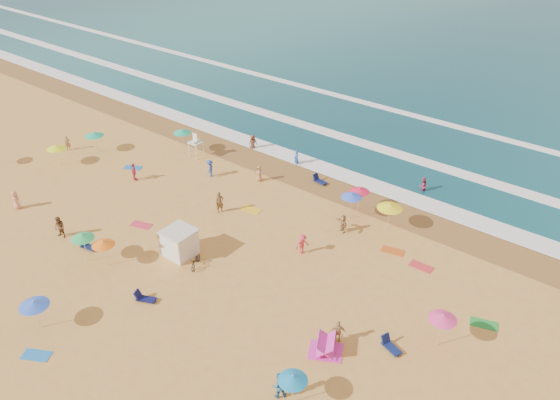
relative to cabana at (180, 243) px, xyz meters
The scene contains 13 objects.
ground 3.49m from the cabana, 54.14° to the left, with size 220.00×220.00×0.00m, color gold.
ocean 86.73m from the cabana, 88.71° to the left, with size 220.00×140.00×0.18m, color #0C4756.
wet_sand 15.36m from the cabana, 82.67° to the left, with size 220.00×220.00×0.00m, color olive.
surf_foam 24.12m from the cabana, 85.35° to the left, with size 200.00×18.70×0.05m.
cabana is the anchor object (origin of this frame).
cabana_roof 1.06m from the cabana, ahead, with size 2.20×2.20×0.12m, color silver.
bicycle 2.00m from the cabana, ahead, with size 0.60×1.73×0.91m, color black.
lifeguard_stand 16.06m from the cabana, 131.33° to the left, with size 1.20×1.20×2.10m, color white, non-canonical shape.
beach_umbrellas 3.69m from the cabana, 66.96° to the left, with size 53.70×26.04×0.80m.
loungers 10.04m from the cabana, ahead, with size 59.73×24.59×0.34m.
towels 1.26m from the cabana, ahead, with size 42.36×25.02×0.03m.
popup_tents 22.89m from the cabana, 10.81° to the left, with size 19.70×13.32×1.20m.
beachgoers 5.52m from the cabana, 100.16° to the left, with size 36.61×26.12×2.13m.
Camera 1 is at (23.90, -23.74, 24.71)m, focal length 35.00 mm.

